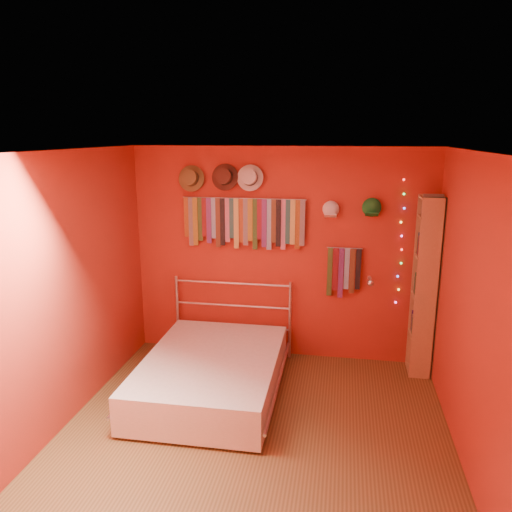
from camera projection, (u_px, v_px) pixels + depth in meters
The scene contains 16 objects.
ground at pixel (254, 435), 4.49m from camera, with size 3.50×3.50×0.00m, color brown.
back_wall at pixel (280, 255), 5.86m from camera, with size 3.50×0.02×2.50m, color maroon.
right_wall at pixel (474, 316), 3.89m from camera, with size 0.02×3.50×2.50m, color maroon.
left_wall at pixel (62, 292), 4.48m from camera, with size 0.02×3.50×2.50m, color maroon.
ceiling at pixel (253, 151), 3.89m from camera, with size 3.50×3.50×0.02m, color white.
tie_rack at pixel (244, 221), 5.77m from camera, with size 1.45×0.03×0.60m.
small_tie_rack at pixel (343, 270), 5.70m from camera, with size 0.40×0.03×0.59m.
fedora_olive at pixel (190, 178), 5.73m from camera, with size 0.31×0.17×0.30m.
fedora_brown at pixel (224, 177), 5.66m from camera, with size 0.31×0.17×0.30m.
fedora_white at pixel (250, 177), 5.61m from camera, with size 0.30×0.16×0.30m.
cap_white at pixel (331, 209), 5.58m from camera, with size 0.18×0.23×0.18m.
cap_green at pixel (372, 208), 5.49m from camera, with size 0.20×0.24×0.20m.
fairy_lights at pixel (401, 243), 5.54m from camera, with size 0.06×0.02×1.42m.
reading_lamp at pixel (370, 282), 5.49m from camera, with size 0.08×0.33×0.10m.
bookshelf at pixel (428, 286), 5.42m from camera, with size 0.25×0.34×2.00m.
bed at pixel (212, 373), 5.16m from camera, with size 1.44×1.97×0.95m.
Camera 1 is at (0.71, -3.90, 2.64)m, focal length 35.00 mm.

